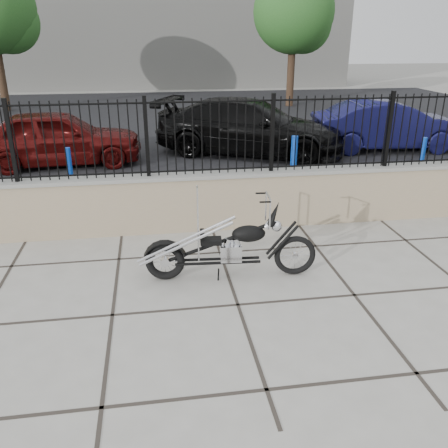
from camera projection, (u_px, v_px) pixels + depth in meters
name	position (u px, v px, depth m)	size (l,w,h in m)	color
ground_plane	(238.00, 305.00, 5.78)	(90.00, 90.00, 0.00)	#99968E
parking_lot	(176.00, 124.00, 17.23)	(30.00, 30.00, 0.00)	black
retaining_wall	(211.00, 201.00, 7.89)	(14.00, 0.36, 0.96)	gray
iron_fence	(211.00, 136.00, 7.48)	(14.00, 0.08, 1.20)	black
background_building	(160.00, 16.00, 28.55)	(22.00, 6.00, 8.00)	beige
chopper_motorcycle	(227.00, 232.00, 6.20)	(2.18, 0.38, 1.31)	black
car_red	(58.00, 138.00, 11.64)	(1.62, 4.02, 1.37)	#4B0B0A
car_black	(250.00, 127.00, 12.68)	(2.05, 5.05, 1.46)	black
car_blue	(389.00, 125.00, 13.17)	(1.45, 4.16, 1.37)	#10113E
bollard_a	(70.00, 169.00, 9.86)	(0.11, 0.11, 0.90)	#0C2EB8
bollard_b	(294.00, 162.00, 9.94)	(0.13, 0.13, 1.11)	blue
bollard_c	(422.00, 156.00, 10.91)	(0.10, 0.10, 0.87)	#0B41B2
tree_right	(294.00, 8.00, 19.95)	(3.43, 3.43, 5.79)	#382619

